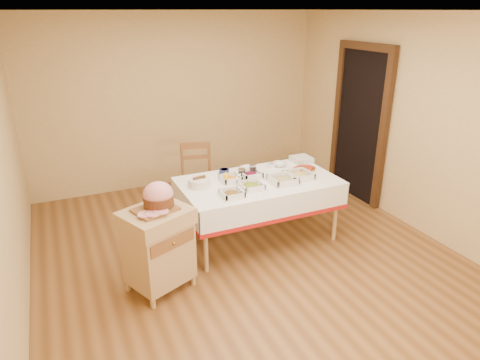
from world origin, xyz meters
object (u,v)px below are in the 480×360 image
object	(u,v)px
preserve_jar_right	(253,169)
bread_basket	(200,182)
brass_platter	(304,169)
mustard_bottle	(226,179)
dining_chair	(197,178)
butcher_cart	(158,245)
plate_stack	(301,159)
ham_on_board	(158,198)
dining_table	(258,193)
preserve_jar_left	(242,174)

from	to	relation	value
preserve_jar_right	bread_basket	distance (m)	0.73
brass_platter	mustard_bottle	bearing A→B (deg)	-179.07
dining_chair	preserve_jar_right	distance (m)	0.96
butcher_cart	brass_platter	distance (m)	2.09
mustard_bottle	bread_basket	xyz separation A→B (m)	(-0.29, 0.06, -0.02)
butcher_cart	plate_stack	distance (m)	2.31
ham_on_board	brass_platter	xyz separation A→B (m)	(1.95, 0.53, -0.19)
butcher_cart	mustard_bottle	xyz separation A→B (m)	(0.94, 0.55, 0.34)
butcher_cart	brass_platter	world-z (taller)	butcher_cart
preserve_jar_right	ham_on_board	bearing A→B (deg)	-152.17
dining_table	plate_stack	bearing A→B (deg)	23.22
dining_table	bread_basket	xyz separation A→B (m)	(-0.69, 0.11, 0.21)
dining_chair	mustard_bottle	world-z (taller)	dining_chair
butcher_cart	dining_table	bearing A→B (deg)	20.72
bread_basket	butcher_cart	bearing A→B (deg)	-136.58
bread_basket	brass_platter	size ratio (longest dim) A/B	0.80
preserve_jar_left	plate_stack	bearing A→B (deg)	10.84
dining_chair	preserve_jar_left	world-z (taller)	dining_chair
mustard_bottle	dining_chair	bearing A→B (deg)	91.61
dining_chair	preserve_jar_right	size ratio (longest dim) A/B	7.95
butcher_cart	brass_platter	xyz separation A→B (m)	(1.99, 0.57, 0.29)
mustard_bottle	brass_platter	xyz separation A→B (m)	(1.05, 0.02, -0.05)
dining_chair	preserve_jar_left	bearing A→B (deg)	-71.76
preserve_jar_left	plate_stack	world-z (taller)	preserve_jar_left
preserve_jar_left	preserve_jar_right	world-z (taller)	preserve_jar_right
preserve_jar_left	preserve_jar_right	distance (m)	0.19
preserve_jar_right	brass_platter	xyz separation A→B (m)	(0.62, -0.17, -0.04)
bread_basket	plate_stack	world-z (taller)	bread_basket
ham_on_board	preserve_jar_right	world-z (taller)	ham_on_board
butcher_cart	dining_chair	distance (m)	1.76
dining_table	ham_on_board	size ratio (longest dim) A/B	4.51
preserve_jar_left	mustard_bottle	size ratio (longest dim) A/B	0.71
butcher_cart	preserve_jar_left	bearing A→B (deg)	29.18
butcher_cart	dining_chair	xyz separation A→B (m)	(0.91, 1.51, 0.00)
mustard_bottle	plate_stack	world-z (taller)	mustard_bottle
plate_stack	brass_platter	size ratio (longest dim) A/B	0.77
dining_table	plate_stack	size ratio (longest dim) A/B	7.59
ham_on_board	preserve_jar_left	bearing A→B (deg)	28.83
dining_chair	preserve_jar_left	size ratio (longest dim) A/B	8.65
dining_chair	mustard_bottle	xyz separation A→B (m)	(0.03, -0.96, 0.34)
dining_chair	dining_table	bearing A→B (deg)	-67.20
butcher_cart	ham_on_board	world-z (taller)	ham_on_board
bread_basket	preserve_jar_right	bearing A→B (deg)	9.41
bread_basket	plate_stack	distance (m)	1.49
butcher_cart	preserve_jar_right	bearing A→B (deg)	28.17
butcher_cart	preserve_jar_left	xyz separation A→B (m)	(1.19, 0.66, 0.32)
dining_table	butcher_cart	xyz separation A→B (m)	(-1.33, -0.50, -0.11)
butcher_cart	preserve_jar_right	size ratio (longest dim) A/B	7.14
butcher_cart	bread_basket	world-z (taller)	bread_basket
preserve_jar_left	brass_platter	xyz separation A→B (m)	(0.80, -0.10, -0.03)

